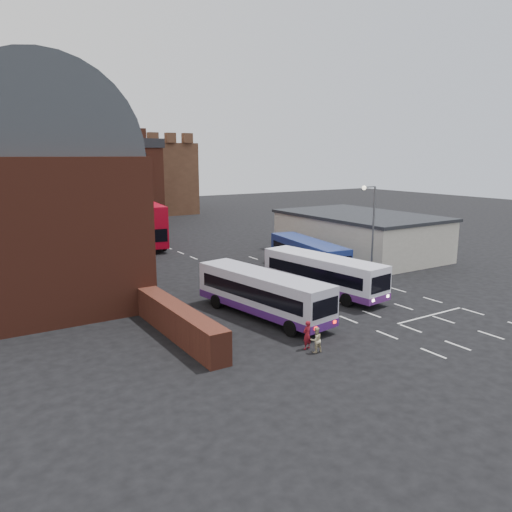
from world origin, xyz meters
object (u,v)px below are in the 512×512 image
bus_red_double (144,223)px  bus_blue (308,254)px  bus_white_inbound (323,272)px  pedestrian_beige (316,340)px  street_lamp (371,224)px  pedestrian_red (307,335)px  bus_white_outbound (263,291)px

bus_red_double → bus_blue: bearing=119.1°
bus_white_inbound → pedestrian_beige: 11.39m
street_lamp → pedestrian_beige: 16.96m
bus_blue → pedestrian_beige: bus_blue is taller
pedestrian_red → bus_white_inbound: bearing=-146.0°
bus_white_inbound → street_lamp: bearing=-177.2°
bus_blue → pedestrian_beige: (-10.91, -14.57, -0.97)m
bus_red_double → pedestrian_red: bearing=93.0°
bus_white_outbound → pedestrian_red: bus_white_outbound is taller
bus_white_inbound → bus_blue: 6.95m
bus_white_outbound → pedestrian_beige: 6.54m
bus_white_outbound → bus_red_double: (2.56, 28.47, 0.91)m
street_lamp → bus_blue: bearing=116.5°
bus_white_outbound → bus_red_double: bearing=76.0°
bus_white_outbound → bus_red_double: size_ratio=0.85×
bus_white_inbound → bus_red_double: bearing=-89.0°
bus_blue → bus_red_double: 21.67m
bus_blue → pedestrian_red: size_ratio=6.74×
bus_white_inbound → bus_white_outbound: bearing=9.7°
bus_white_inbound → street_lamp: (5.87, 1.11, 3.02)m
bus_white_outbound → bus_red_double: 28.60m
bus_red_double → pedestrian_red: size_ratio=7.99×
bus_white_inbound → pedestrian_red: size_ratio=6.75×
bus_white_inbound → pedestrian_red: bearing=38.1°
bus_red_double → street_lamp: size_ratio=1.61×
bus_red_double → bus_white_inbound: bearing=107.7°
bus_white_outbound → pedestrian_red: size_ratio=6.83×
bus_white_inbound → pedestrian_red: 11.01m
bus_white_outbound → bus_white_inbound: 6.98m
bus_white_outbound → bus_red_double: bus_red_double is taller
pedestrian_red → bus_white_outbound: bearing=-111.5°
pedestrian_red → pedestrian_beige: 0.63m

